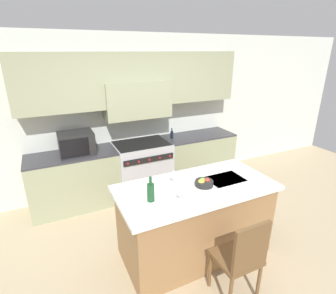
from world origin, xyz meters
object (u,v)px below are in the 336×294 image
(range_stove, at_px, (142,168))
(fruit_bowl, at_px, (204,183))
(microwave, at_px, (76,143))
(oil_bottle_on_counter, at_px, (172,135))
(island_chair, at_px, (242,256))
(wine_bottle, at_px, (151,192))
(wine_glass_far, at_px, (173,174))
(wine_glass_near, at_px, (180,191))

(range_stove, height_order, fruit_bowl, fruit_bowl)
(microwave, relative_size, oil_bottle_on_counter, 2.73)
(island_chair, distance_m, wine_bottle, 1.09)
(wine_glass_far, distance_m, fruit_bowl, 0.37)
(microwave, bearing_deg, range_stove, -1.02)
(range_stove, bearing_deg, wine_glass_far, -95.99)
(island_chair, bearing_deg, wine_glass_near, 122.49)
(microwave, bearing_deg, oil_bottle_on_counter, 1.15)
(oil_bottle_on_counter, bearing_deg, fruit_bowl, -104.74)
(wine_glass_far, height_order, fruit_bowl, wine_glass_far)
(island_chair, height_order, fruit_bowl, fruit_bowl)
(island_chair, height_order, wine_bottle, wine_bottle)
(fruit_bowl, distance_m, oil_bottle_on_counter, 1.85)
(fruit_bowl, bearing_deg, range_stove, 94.40)
(island_chair, bearing_deg, fruit_bowl, 87.79)
(wine_glass_near, bearing_deg, wine_glass_far, 74.12)
(range_stove, xyz_separation_m, fruit_bowl, (0.13, -1.74, 0.51))
(range_stove, relative_size, wine_glass_far, 5.31)
(wine_glass_far, bearing_deg, wine_glass_near, -105.88)
(microwave, relative_size, fruit_bowl, 2.42)
(range_stove, height_order, wine_bottle, wine_bottle)
(oil_bottle_on_counter, bearing_deg, wine_glass_far, -115.88)
(microwave, distance_m, wine_bottle, 1.87)
(microwave, distance_m, wine_glass_near, 2.08)
(microwave, bearing_deg, wine_glass_far, -60.04)
(range_stove, xyz_separation_m, wine_glass_far, (-0.16, -1.52, 0.59))
(wine_glass_far, height_order, oil_bottle_on_counter, wine_glass_far)
(island_chair, xyz_separation_m, wine_glass_far, (-0.26, 0.97, 0.52))
(range_stove, height_order, wine_glass_near, wine_glass_near)
(range_stove, relative_size, wine_bottle, 3.36)
(wine_bottle, xyz_separation_m, wine_glass_near, (0.28, -0.13, 0.01))
(fruit_bowl, bearing_deg, microwave, 123.95)
(range_stove, distance_m, island_chair, 2.50)
(oil_bottle_on_counter, bearing_deg, wine_bottle, -122.18)
(oil_bottle_on_counter, bearing_deg, wine_glass_near, -114.03)
(wine_glass_far, bearing_deg, island_chair, -74.78)
(wine_glass_near, xyz_separation_m, wine_glass_far, (0.11, 0.38, 0.00))
(range_stove, height_order, oil_bottle_on_counter, oil_bottle_on_counter)
(range_stove, distance_m, microwave, 1.21)
(microwave, bearing_deg, island_chair, -65.35)
(island_chair, height_order, oil_bottle_on_counter, oil_bottle_on_counter)
(range_stove, xyz_separation_m, oil_bottle_on_counter, (0.60, 0.05, 0.52))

